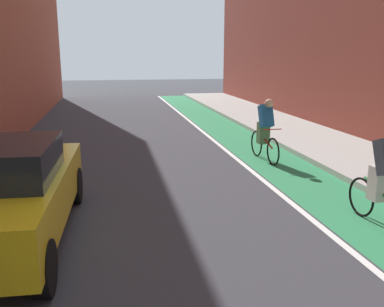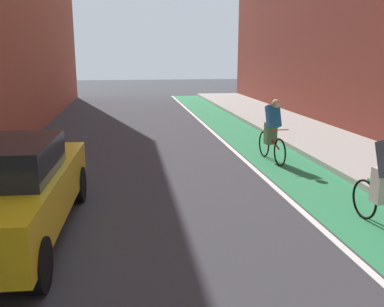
% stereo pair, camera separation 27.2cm
% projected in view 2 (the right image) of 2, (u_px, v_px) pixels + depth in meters
% --- Properties ---
extents(ground_plane, '(78.69, 78.69, 0.00)m').
position_uv_depth(ground_plane, '(173.00, 184.00, 9.16)').
color(ground_plane, '#38383D').
extents(bike_lane_paint, '(1.60, 35.77, 0.00)m').
position_uv_depth(bike_lane_paint, '(275.00, 157.00, 11.52)').
color(bike_lane_paint, '#2D8451').
rests_on(bike_lane_paint, ground).
extents(lane_divider_stripe, '(0.12, 35.77, 0.00)m').
position_uv_depth(lane_divider_stripe, '(242.00, 158.00, 11.39)').
color(lane_divider_stripe, white).
rests_on(lane_divider_stripe, ground).
extents(sidewalk_right, '(2.78, 35.77, 0.14)m').
position_uv_depth(sidewalk_right, '(350.00, 152.00, 11.83)').
color(sidewalk_right, '#A8A59E').
rests_on(sidewalk_right, ground).
extents(parked_sedan_yellow_cab, '(1.96, 4.35, 1.53)m').
position_uv_depth(parked_sedan_yellow_cab, '(4.00, 189.00, 6.23)').
color(parked_sedan_yellow_cab, yellow).
rests_on(parked_sedan_yellow_cab, ground).
extents(cyclist_far, '(0.48, 1.75, 1.63)m').
position_uv_depth(cyclist_far, '(272.00, 130.00, 10.92)').
color(cyclist_far, black).
rests_on(cyclist_far, ground).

